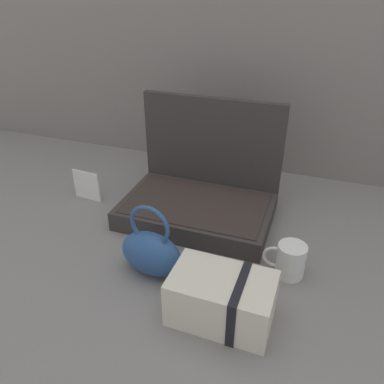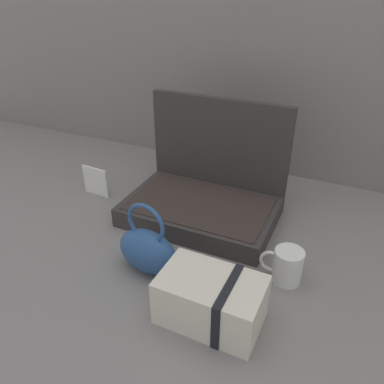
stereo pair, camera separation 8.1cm
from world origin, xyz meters
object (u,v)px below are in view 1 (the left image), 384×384
Objects in this scene: cream_toiletry_bag at (223,299)px; coffee_mug at (290,260)px; info_card_left at (87,186)px; teal_pouch_handbag at (151,252)px; open_suitcase at (201,192)px.

cream_toiletry_bag is 0.24m from coffee_mug.
cream_toiletry_bag reaches higher than info_card_left.
teal_pouch_handbag is at bearing -31.38° from info_card_left.
coffee_mug is at bearing -33.71° from open_suitcase.
teal_pouch_handbag is 0.24m from cream_toiletry_bag.
open_suitcase is 2.25× the size of teal_pouch_handbag.
coffee_mug is 1.04× the size of info_card_left.
teal_pouch_handbag reaches higher than info_card_left.
teal_pouch_handbag is at bearing 158.25° from cream_toiletry_bag.
teal_pouch_handbag reaches higher than coffee_mug.
info_card_left is (-0.61, 0.37, -0.01)m from cream_toiletry_bag.
info_card_left is (-0.38, 0.28, -0.01)m from teal_pouch_handbag.
cream_toiletry_bag is at bearing -65.44° from open_suitcase.
open_suitcase is at bearing 114.56° from cream_toiletry_bag.
cream_toiletry_bag is at bearing -26.58° from info_card_left.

